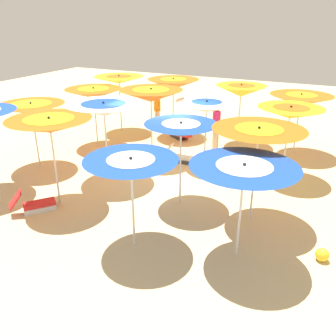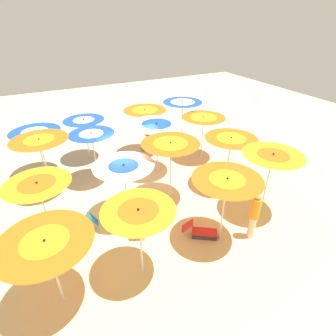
{
  "view_description": "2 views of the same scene",
  "coord_description": "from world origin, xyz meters",
  "px_view_note": "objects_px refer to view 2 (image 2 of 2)",
  "views": [
    {
      "loc": [
        4.95,
        -9.8,
        4.87
      ],
      "look_at": [
        0.97,
        -1.59,
        0.95
      ],
      "focal_mm": 38.29,
      "sensor_mm": 36.0,
      "label": 1
    },
    {
      "loc": [
        3.09,
        8.87,
        6.68
      ],
      "look_at": [
        -1.28,
        0.2,
        0.9
      ],
      "focal_mm": 28.12,
      "sensor_mm": 36.0,
      "label": 2
    }
  ],
  "objects_px": {
    "beach_umbrella_14": "(40,143)",
    "beachgoer_0": "(143,218)",
    "beach_ball": "(5,187)",
    "lounger_0": "(201,231)",
    "beach_umbrella_7": "(145,113)",
    "beach_umbrella_3": "(183,105)",
    "beach_umbrella_0": "(272,159)",
    "beach_umbrella_6": "(157,127)",
    "beach_umbrella_13": "(38,188)",
    "beach_umbrella_10": "(92,137)",
    "beach_umbrella_4": "(227,185)",
    "beach_umbrella_12": "(46,247)",
    "beach_umbrella_5": "(170,148)",
    "beachgoer_1": "(254,214)",
    "beach_umbrella_2": "(203,120)",
    "beach_umbrella_8": "(139,216)",
    "beach_umbrella_15": "(36,136)",
    "lounger_1": "(81,227)",
    "lounger_2": "(145,202)",
    "beach_umbrella_9": "(124,170)",
    "beach_umbrella_11": "(84,123)",
    "lounger_3": "(147,144)",
    "beach_umbrella_1": "(231,142)"
  },
  "relations": [
    {
      "from": "beach_umbrella_1",
      "to": "beach_ball",
      "type": "distance_m",
      "value": 9.84
    },
    {
      "from": "beach_umbrella_0",
      "to": "beach_ball",
      "type": "relative_size",
      "value": 8.59
    },
    {
      "from": "beach_umbrella_13",
      "to": "lounger_0",
      "type": "height_order",
      "value": "beach_umbrella_13"
    },
    {
      "from": "beach_umbrella_4",
      "to": "beach_umbrella_12",
      "type": "xyz_separation_m",
      "value": [
        5.09,
        -0.02,
        -0.18
      ]
    },
    {
      "from": "beach_umbrella_10",
      "to": "beach_ball",
      "type": "xyz_separation_m",
      "value": [
        3.8,
        -1.03,
        -1.98
      ]
    },
    {
      "from": "lounger_2",
      "to": "beachgoer_0",
      "type": "bearing_deg",
      "value": 63.92
    },
    {
      "from": "beach_umbrella_9",
      "to": "beach_umbrella_11",
      "type": "xyz_separation_m",
      "value": [
        0.29,
        -5.3,
        -0.1
      ]
    },
    {
      "from": "beach_umbrella_6",
      "to": "beach_ball",
      "type": "distance_m",
      "value": 7.07
    },
    {
      "from": "beach_umbrella_4",
      "to": "beach_umbrella_14",
      "type": "relative_size",
      "value": 1.0
    },
    {
      "from": "beach_umbrella_9",
      "to": "lounger_3",
      "type": "bearing_deg",
      "value": -119.54
    },
    {
      "from": "beach_umbrella_15",
      "to": "beach_umbrella_10",
      "type": "bearing_deg",
      "value": 141.07
    },
    {
      "from": "beach_umbrella_0",
      "to": "beach_umbrella_6",
      "type": "relative_size",
      "value": 1.0
    },
    {
      "from": "beach_umbrella_5",
      "to": "beachgoer_1",
      "type": "distance_m",
      "value": 3.75
    },
    {
      "from": "beach_umbrella_12",
      "to": "beachgoer_1",
      "type": "relative_size",
      "value": 1.23
    },
    {
      "from": "beach_umbrella_4",
      "to": "lounger_2",
      "type": "bearing_deg",
      "value": -59.96
    },
    {
      "from": "beach_umbrella_7",
      "to": "beach_umbrella_3",
      "type": "bearing_deg",
      "value": -172.51
    },
    {
      "from": "beach_umbrella_3",
      "to": "beachgoer_0",
      "type": "xyz_separation_m",
      "value": [
        4.92,
        6.15,
        -1.33
      ]
    },
    {
      "from": "beach_umbrella_2",
      "to": "beach_umbrella_10",
      "type": "height_order",
      "value": "beach_umbrella_10"
    },
    {
      "from": "beach_umbrella_3",
      "to": "lounger_0",
      "type": "xyz_separation_m",
      "value": [
        3.1,
        6.92,
        -2.07
      ]
    },
    {
      "from": "beach_umbrella_5",
      "to": "beach_umbrella_13",
      "type": "height_order",
      "value": "beach_umbrella_5"
    },
    {
      "from": "lounger_0",
      "to": "beachgoer_1",
      "type": "relative_size",
      "value": 0.65
    },
    {
      "from": "beach_umbrella_2",
      "to": "lounger_1",
      "type": "distance_m",
      "value": 7.57
    },
    {
      "from": "beach_umbrella_2",
      "to": "beach_umbrella_3",
      "type": "distance_m",
      "value": 2.04
    },
    {
      "from": "beach_umbrella_13",
      "to": "beach_ball",
      "type": "bearing_deg",
      "value": -69.47
    },
    {
      "from": "beach_umbrella_15",
      "to": "lounger_1",
      "type": "distance_m",
      "value": 5.13
    },
    {
      "from": "beach_umbrella_9",
      "to": "beach_umbrella_4",
      "type": "bearing_deg",
      "value": 133.81
    },
    {
      "from": "beach_umbrella_8",
      "to": "beach_umbrella_14",
      "type": "relative_size",
      "value": 0.98
    },
    {
      "from": "lounger_0",
      "to": "beachgoer_0",
      "type": "relative_size",
      "value": 0.67
    },
    {
      "from": "beach_umbrella_7",
      "to": "beach_umbrella_14",
      "type": "bearing_deg",
      "value": 16.28
    },
    {
      "from": "beach_umbrella_4",
      "to": "beachgoer_1",
      "type": "xyz_separation_m",
      "value": [
        -0.98,
        0.41,
        -1.23
      ]
    },
    {
      "from": "lounger_1",
      "to": "beachgoer_1",
      "type": "relative_size",
      "value": 0.62
    },
    {
      "from": "lounger_3",
      "to": "beachgoer_1",
      "type": "bearing_deg",
      "value": 42.58
    },
    {
      "from": "beach_umbrella_0",
      "to": "beach_umbrella_4",
      "type": "distance_m",
      "value": 2.4
    },
    {
      "from": "beach_umbrella_15",
      "to": "lounger_1",
      "type": "xyz_separation_m",
      "value": [
        -0.77,
        4.76,
        -1.74
      ]
    },
    {
      "from": "beach_umbrella_5",
      "to": "beach_umbrella_10",
      "type": "relative_size",
      "value": 1.09
    },
    {
      "from": "beach_umbrella_12",
      "to": "beachgoer_0",
      "type": "xyz_separation_m",
      "value": [
        -2.76,
        -1.12,
        -1.09
      ]
    },
    {
      "from": "beach_umbrella_3",
      "to": "beach_umbrella_10",
      "type": "relative_size",
      "value": 1.06
    },
    {
      "from": "beach_umbrella_0",
      "to": "lounger_3",
      "type": "relative_size",
      "value": 2.22
    },
    {
      "from": "beach_umbrella_4",
      "to": "beachgoer_0",
      "type": "relative_size",
      "value": 1.38
    },
    {
      "from": "beach_umbrella_2",
      "to": "beach_umbrella_8",
      "type": "height_order",
      "value": "beach_umbrella_8"
    },
    {
      "from": "beach_umbrella_6",
      "to": "beach_ball",
      "type": "relative_size",
      "value": 8.56
    },
    {
      "from": "beach_umbrella_4",
      "to": "lounger_2",
      "type": "xyz_separation_m",
      "value": [
        1.59,
        -2.75,
        -2.01
      ]
    },
    {
      "from": "beach_umbrella_11",
      "to": "beach_umbrella_6",
      "type": "bearing_deg",
      "value": 133.27
    },
    {
      "from": "beach_ball",
      "to": "lounger_0",
      "type": "bearing_deg",
      "value": 134.63
    },
    {
      "from": "beach_umbrella_7",
      "to": "beach_umbrella_14",
      "type": "xyz_separation_m",
      "value": [
        5.02,
        1.47,
        0.03
      ]
    },
    {
      "from": "beach_umbrella_14",
      "to": "beachgoer_0",
      "type": "height_order",
      "value": "beach_umbrella_14"
    },
    {
      "from": "beach_umbrella_9",
      "to": "beachgoer_1",
      "type": "distance_m",
      "value": 4.58
    },
    {
      "from": "beachgoer_0",
      "to": "lounger_1",
      "type": "bearing_deg",
      "value": -70.33
    },
    {
      "from": "beach_umbrella_13",
      "to": "beachgoer_0",
      "type": "bearing_deg",
      "value": 153.84
    },
    {
      "from": "beach_umbrella_12",
      "to": "lounger_2",
      "type": "xyz_separation_m",
      "value": [
        -3.5,
        -2.73,
        -1.83
      ]
    }
  ]
}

